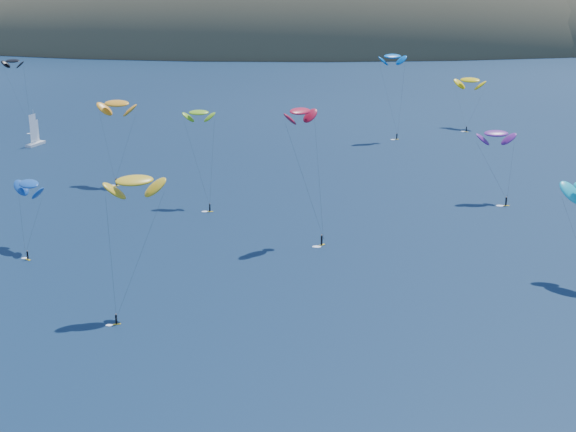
# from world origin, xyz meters

# --- Properties ---
(island) EXTENTS (730.00, 300.00, 210.00)m
(island) POSITION_xyz_m (39.40, 562.36, -10.74)
(island) COLOR #3D3526
(island) RESTS_ON ground
(sailboat) EXTENTS (9.31, 8.49, 11.11)m
(sailboat) POSITION_xyz_m (-88.81, 184.87, 0.93)
(sailboat) COLOR silver
(sailboat) RESTS_ON ground
(kitesurfer_1) EXTENTS (11.29, 9.52, 22.82)m
(kitesurfer_1) POSITION_xyz_m (-54.87, 140.77, 19.92)
(kitesurfer_1) COLOR gold
(kitesurfer_1) RESTS_ON ground
(kitesurfer_2) EXTENTS (9.94, 10.79, 23.48)m
(kitesurfer_2) POSITION_xyz_m (-37.84, 60.51, 20.92)
(kitesurfer_2) COLOR gold
(kitesurfer_2) RESTS_ON ground
(kitesurfer_3) EXTENTS (7.00, 10.71, 22.84)m
(kitesurfer_3) POSITION_xyz_m (-32.85, 121.61, 20.79)
(kitesurfer_3) COLOR gold
(kitesurfer_3) RESTS_ON ground
(kitesurfer_4) EXTENTS (10.01, 7.06, 28.54)m
(kitesurfer_4) POSITION_xyz_m (21.90, 192.72, 25.94)
(kitesurfer_4) COLOR gold
(kitesurfer_4) RESTS_ON ground
(kitesurfer_6) EXTENTS (9.01, 8.69, 18.14)m
(kitesurfer_6) POSITION_xyz_m (35.62, 121.80, 15.62)
(kitesurfer_6) COLOR gold
(kitesurfer_6) RESTS_ON ground
(kitesurfer_9) EXTENTS (9.08, 9.52, 28.04)m
(kitesurfer_9) POSITION_xyz_m (-10.92, 94.07, 25.71)
(kitesurfer_9) COLOR gold
(kitesurfer_9) RESTS_ON ground
(kitesurfer_10) EXTENTS (9.04, 13.67, 14.84)m
(kitesurfer_10) POSITION_xyz_m (-63.42, 91.20, 12.41)
(kitesurfer_10) COLOR gold
(kitesurfer_10) RESTS_ON ground
(kitesurfer_11) EXTENTS (11.54, 15.72, 18.84)m
(kitesurfer_11) POSITION_xyz_m (51.72, 212.48, 15.87)
(kitesurfer_11) COLOR gold
(kitesurfer_11) RESTS_ON ground
(kitesurfer_12) EXTENTS (10.66, 8.31, 25.39)m
(kitesurfer_12) POSITION_xyz_m (-100.48, 207.99, 23.17)
(kitesurfer_12) COLOR gold
(kitesurfer_12) RESTS_ON ground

